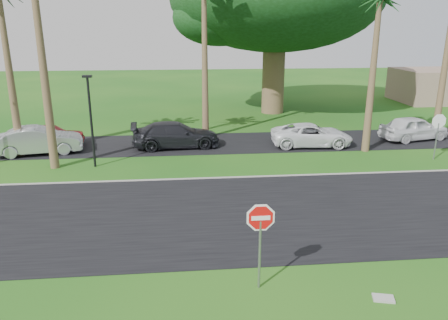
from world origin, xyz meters
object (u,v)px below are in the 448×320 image
at_px(car_minivan, 312,135).
at_px(car_pickup, 414,128).
at_px(car_silver, 39,141).
at_px(car_red, 50,135).
at_px(stop_sign_near, 260,229).
at_px(car_dark, 176,135).
at_px(stop_sign_far, 438,127).

bearing_deg(car_minivan, car_pickup, -79.32).
height_order(car_silver, car_red, car_silver).
height_order(stop_sign_near, car_dark, stop_sign_near).
height_order(car_dark, car_minivan, car_dark).
bearing_deg(car_pickup, car_red, 75.56).
bearing_deg(car_pickup, car_minivan, 84.11).
height_order(stop_sign_far, car_silver, stop_sign_far).
bearing_deg(stop_sign_near, car_red, 122.00).
relative_size(car_minivan, car_pickup, 1.09).
relative_size(car_silver, car_minivan, 0.97).
bearing_deg(stop_sign_near, car_pickup, 50.45).
height_order(stop_sign_near, car_red, stop_sign_near).
bearing_deg(stop_sign_far, car_dark, -15.36).
relative_size(car_red, car_dark, 0.77).
height_order(stop_sign_near, stop_sign_far, same).
xyz_separation_m(stop_sign_near, car_silver, (-10.00, 14.16, -1.01)).
distance_m(car_silver, car_red, 1.63).
relative_size(car_red, car_minivan, 0.82).
height_order(stop_sign_far, car_dark, stop_sign_far).
xyz_separation_m(stop_sign_far, car_red, (-21.36, 4.77, -1.10)).
xyz_separation_m(stop_sign_far, car_silver, (-21.50, 3.16, -1.01)).
distance_m(stop_sign_near, car_dark, 15.04).
bearing_deg(car_silver, car_pickup, -98.08).
xyz_separation_m(stop_sign_far, car_minivan, (-5.82, 3.32, -1.11)).
height_order(stop_sign_near, car_silver, stop_sign_near).
distance_m(car_red, car_dark, 7.53).
xyz_separation_m(stop_sign_near, car_minivan, (5.68, 14.32, -1.11)).
distance_m(stop_sign_far, car_silver, 21.75).
xyz_separation_m(car_silver, car_minivan, (15.68, 0.16, -0.10)).
distance_m(stop_sign_near, car_pickup, 19.67).
relative_size(car_red, car_pickup, 0.89).
bearing_deg(car_dark, car_red, 77.84).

